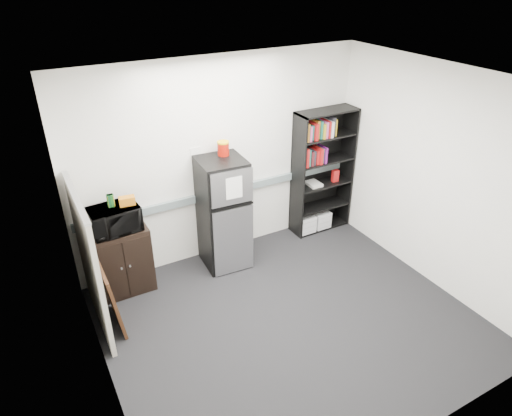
{
  "coord_description": "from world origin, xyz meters",
  "views": [
    {
      "loc": [
        -2.27,
        -3.29,
        3.67
      ],
      "look_at": [
        0.05,
        0.9,
        1.04
      ],
      "focal_mm": 32.0,
      "sensor_mm": 36.0,
      "label": 1
    }
  ],
  "objects_px": {
    "cabinet": "(121,260)",
    "refrigerator": "(223,214)",
    "cubicle_partition": "(89,262)",
    "microwave": "(114,219)",
    "bookshelf": "(321,169)"
  },
  "relations": [
    {
      "from": "bookshelf",
      "to": "refrigerator",
      "type": "xyz_separation_m",
      "value": [
        -1.65,
        -0.15,
        -0.22
      ]
    },
    {
      "from": "cabinet",
      "to": "refrigerator",
      "type": "height_order",
      "value": "refrigerator"
    },
    {
      "from": "bookshelf",
      "to": "refrigerator",
      "type": "relative_size",
      "value": 1.22
    },
    {
      "from": "microwave",
      "to": "refrigerator",
      "type": "relative_size",
      "value": 0.37
    },
    {
      "from": "cubicle_partition",
      "to": "refrigerator",
      "type": "relative_size",
      "value": 1.07
    },
    {
      "from": "cubicle_partition",
      "to": "microwave",
      "type": "relative_size",
      "value": 2.9
    },
    {
      "from": "microwave",
      "to": "refrigerator",
      "type": "distance_m",
      "value": 1.38
    },
    {
      "from": "bookshelf",
      "to": "cubicle_partition",
      "type": "relative_size",
      "value": 1.14
    },
    {
      "from": "cubicle_partition",
      "to": "microwave",
      "type": "distance_m",
      "value": 0.61
    },
    {
      "from": "refrigerator",
      "to": "cubicle_partition",
      "type": "bearing_deg",
      "value": -165.32
    },
    {
      "from": "microwave",
      "to": "refrigerator",
      "type": "bearing_deg",
      "value": -7.17
    },
    {
      "from": "cubicle_partition",
      "to": "bookshelf",
      "type": "bearing_deg",
      "value": 8.13
    },
    {
      "from": "cabinet",
      "to": "refrigerator",
      "type": "bearing_deg",
      "value": -3.39
    },
    {
      "from": "cabinet",
      "to": "microwave",
      "type": "relative_size",
      "value": 1.55
    },
    {
      "from": "bookshelf",
      "to": "cubicle_partition",
      "type": "height_order",
      "value": "bookshelf"
    }
  ]
}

